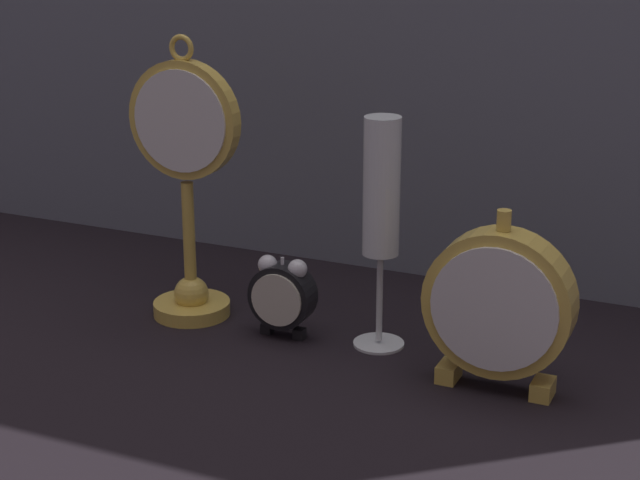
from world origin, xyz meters
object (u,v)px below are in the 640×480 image
at_px(alarm_clock_twin_bell, 282,293).
at_px(mantel_clock_silver, 499,305).
at_px(pocket_watch_on_stand, 187,186).
at_px(champagne_flute, 381,204).

relative_size(alarm_clock_twin_bell, mantel_clock_silver, 0.50).
bearing_deg(pocket_watch_on_stand, alarm_clock_twin_bell, -5.95).
bearing_deg(champagne_flute, mantel_clock_silver, -20.33).
bearing_deg(alarm_clock_twin_bell, mantel_clock_silver, -7.34).
xyz_separation_m(pocket_watch_on_stand, champagne_flute, (0.23, 0.01, 0.01)).
bearing_deg(mantel_clock_silver, champagne_flute, 159.67).
xyz_separation_m(mantel_clock_silver, champagne_flute, (-0.14, 0.05, 0.07)).
bearing_deg(pocket_watch_on_stand, champagne_flute, 2.00).
distance_m(alarm_clock_twin_bell, mantel_clock_silver, 0.25).
relative_size(alarm_clock_twin_bell, champagne_flute, 0.37).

